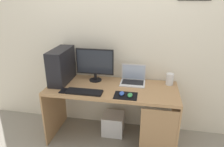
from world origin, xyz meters
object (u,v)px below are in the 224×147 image
(monitor, at_px, (95,64))
(laptop, at_px, (133,79))
(pc_tower, at_px, (62,66))
(mouse_right, at_px, (130,95))
(cell_phone, at_px, (63,91))
(subwoofer, at_px, (113,123))
(keyboard, at_px, (84,92))
(mouse_left, at_px, (122,93))
(speaker, at_px, (170,79))

(monitor, xyz_separation_m, laptop, (0.49, 0.02, -0.19))
(pc_tower, relative_size, mouse_right, 5.05)
(mouse_right, relative_size, cell_phone, 0.74)
(mouse_right, bearing_deg, subwoofer, 127.28)
(keyboard, height_order, mouse_right, mouse_right)
(pc_tower, distance_m, subwoofer, 1.06)
(monitor, relative_size, mouse_left, 5.07)
(monitor, height_order, speaker, monitor)
(pc_tower, relative_size, monitor, 1.00)
(speaker, xyz_separation_m, subwoofer, (-0.70, -0.10, -0.68))
(mouse_right, bearing_deg, laptop, 90.48)
(speaker, height_order, mouse_left, speaker)
(speaker, distance_m, mouse_left, 0.68)
(speaker, height_order, subwoofer, speaker)
(pc_tower, relative_size, cell_phone, 3.73)
(mouse_right, bearing_deg, cell_phone, 179.88)
(laptop, bearing_deg, monitor, -177.13)
(monitor, distance_m, subwoofer, 0.88)
(laptop, bearing_deg, pc_tower, -172.30)
(laptop, distance_m, subwoofer, 0.70)
(subwoofer, bearing_deg, mouse_left, -63.20)
(pc_tower, distance_m, monitor, 0.42)
(monitor, distance_m, mouse_left, 0.57)
(laptop, relative_size, cell_phone, 2.39)
(cell_phone, bearing_deg, subwoofer, 30.65)
(subwoofer, bearing_deg, keyboard, -132.05)
(pc_tower, distance_m, mouse_right, 0.97)
(subwoofer, bearing_deg, speaker, 8.22)
(laptop, distance_m, speaker, 0.46)
(speaker, bearing_deg, mouse_left, -144.07)
(keyboard, xyz_separation_m, subwoofer, (0.29, 0.32, -0.62))
(mouse_left, bearing_deg, cell_phone, -178.06)
(laptop, bearing_deg, speaker, 3.02)
(cell_phone, distance_m, subwoofer, 0.88)
(keyboard, relative_size, mouse_left, 4.38)
(pc_tower, bearing_deg, laptop, 7.70)
(pc_tower, height_order, subwoofer, pc_tower)
(subwoofer, bearing_deg, cell_phone, -149.35)
(pc_tower, distance_m, cell_phone, 0.37)
(monitor, bearing_deg, mouse_left, -41.09)
(pc_tower, distance_m, mouse_left, 0.87)
(pc_tower, xyz_separation_m, mouse_left, (0.81, -0.25, -0.19))
(mouse_left, distance_m, cell_phone, 0.69)
(laptop, bearing_deg, keyboard, -143.27)
(pc_tower, bearing_deg, speaker, 6.14)
(monitor, bearing_deg, keyboard, -95.50)
(mouse_right, xyz_separation_m, subwoofer, (-0.24, 0.32, -0.63))
(laptop, bearing_deg, mouse_left, -103.80)
(pc_tower, xyz_separation_m, keyboard, (0.38, -0.27, -0.20))
(keyboard, distance_m, mouse_right, 0.53)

